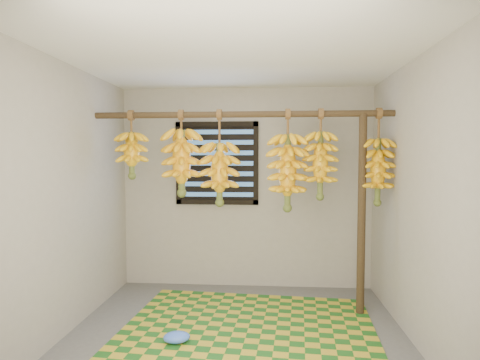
# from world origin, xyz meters

# --- Properties ---
(floor) EXTENTS (3.00, 3.00, 0.01)m
(floor) POSITION_xyz_m (0.00, 0.00, -0.01)
(floor) COLOR #545454
(floor) RESTS_ON ground
(ceiling) EXTENTS (3.00, 3.00, 0.01)m
(ceiling) POSITION_xyz_m (0.00, 0.00, 2.40)
(ceiling) COLOR silver
(ceiling) RESTS_ON wall_back
(wall_back) EXTENTS (3.00, 0.01, 2.40)m
(wall_back) POSITION_xyz_m (0.00, 1.50, 1.20)
(wall_back) COLOR gray
(wall_back) RESTS_ON floor
(wall_left) EXTENTS (0.01, 3.00, 2.40)m
(wall_left) POSITION_xyz_m (-1.50, 0.00, 1.20)
(wall_left) COLOR gray
(wall_left) RESTS_ON floor
(wall_right) EXTENTS (0.01, 3.00, 2.40)m
(wall_right) POSITION_xyz_m (1.50, 0.00, 1.20)
(wall_right) COLOR gray
(wall_right) RESTS_ON floor
(window) EXTENTS (1.00, 0.04, 1.00)m
(window) POSITION_xyz_m (-0.35, 1.48, 1.50)
(window) COLOR black
(window) RESTS_ON wall_back
(hanging_pole) EXTENTS (3.00, 0.06, 0.06)m
(hanging_pole) POSITION_xyz_m (0.00, 0.70, 2.00)
(hanging_pole) COLOR #44321D
(hanging_pole) RESTS_ON wall_left
(support_post) EXTENTS (0.08, 0.08, 2.00)m
(support_post) POSITION_xyz_m (1.20, 0.70, 1.00)
(support_post) COLOR #44321D
(support_post) RESTS_ON floor
(woven_mat) EXTENTS (2.41, 1.99, 0.01)m
(woven_mat) POSITION_xyz_m (0.10, 0.25, 0.01)
(woven_mat) COLOR #1C591A
(woven_mat) RESTS_ON floor
(plastic_bag) EXTENTS (0.26, 0.21, 0.09)m
(plastic_bag) POSITION_xyz_m (-0.49, -0.09, 0.06)
(plastic_bag) COLOR #3E6BE9
(plastic_bag) RESTS_ON woven_mat
(banana_bunch_a) EXTENTS (0.30, 0.30, 0.69)m
(banana_bunch_a) POSITION_xyz_m (-1.13, 0.70, 1.60)
(banana_bunch_a) COLOR brown
(banana_bunch_a) RESTS_ON hanging_pole
(banana_bunch_b) EXTENTS (0.37, 0.37, 0.86)m
(banana_bunch_b) POSITION_xyz_m (-0.61, 0.70, 1.52)
(banana_bunch_b) COLOR brown
(banana_bunch_b) RESTS_ON hanging_pole
(banana_bunch_c) EXTENTS (0.39, 0.39, 0.96)m
(banana_bunch_c) POSITION_xyz_m (-0.22, 0.70, 1.40)
(banana_bunch_c) COLOR brown
(banana_bunch_c) RESTS_ON hanging_pole
(banana_bunch_d) EXTENTS (0.32, 0.32, 0.89)m
(banana_bunch_d) POSITION_xyz_m (0.79, 0.70, 1.49)
(banana_bunch_d) COLOR brown
(banana_bunch_d) RESTS_ON hanging_pole
(banana_bunch_e) EXTENTS (0.37, 0.37, 1.01)m
(banana_bunch_e) POSITION_xyz_m (0.47, 0.70, 1.42)
(banana_bunch_e) COLOR brown
(banana_bunch_e) RESTS_ON hanging_pole
(banana_bunch_f) EXTENTS (0.30, 0.30, 0.95)m
(banana_bunch_f) POSITION_xyz_m (1.35, 0.70, 1.43)
(banana_bunch_f) COLOR brown
(banana_bunch_f) RESTS_ON hanging_pole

